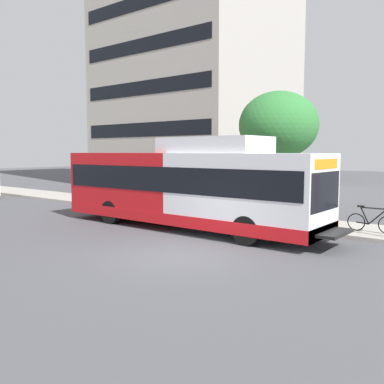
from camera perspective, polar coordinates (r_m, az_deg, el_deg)
ground_plane at (r=18.67m, az=-20.70°, el=-4.39°), size 120.00×120.00×0.00m
sidewalk_curb at (r=21.65m, az=-1.75°, el=-2.51°), size 3.00×56.00×0.14m
transit_bus at (r=16.73m, az=-0.83°, el=0.74°), size 2.58×12.25×3.65m
bicycle_parked at (r=16.70m, az=23.39°, el=-3.67°), size 0.52×1.76×1.02m
street_tree_near_stop at (r=19.16m, az=11.74°, el=8.91°), size 3.52×3.52×5.64m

